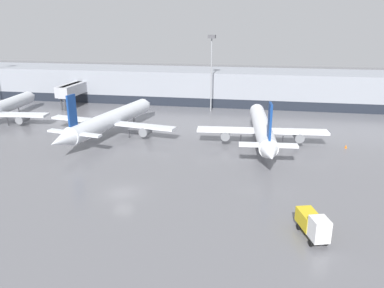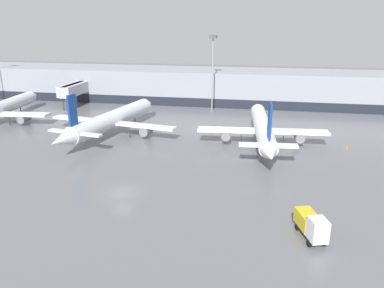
{
  "view_description": "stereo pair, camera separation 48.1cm",
  "coord_description": "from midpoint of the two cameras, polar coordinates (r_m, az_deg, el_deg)",
  "views": [
    {
      "loc": [
        17.28,
        -42.85,
        21.62
      ],
      "look_at": [
        6.98,
        13.32,
        3.0
      ],
      "focal_mm": 35.0,
      "sensor_mm": 36.0,
      "label": 1
    },
    {
      "loc": [
        17.75,
        -42.76,
        21.62
      ],
      "look_at": [
        6.98,
        13.32,
        3.0
      ],
      "focal_mm": 35.0,
      "sensor_mm": 36.0,
      "label": 2
    }
  ],
  "objects": [
    {
      "name": "apron_light_mast_4",
      "position": [
        94.05,
        2.86,
        13.84
      ],
      "size": [
        1.8,
        1.8,
        18.73
      ],
      "color": "gray",
      "rests_on": "ground_plane"
    },
    {
      "name": "ground_plane",
      "position": [
        51.06,
        -10.82,
        -7.34
      ],
      "size": [
        320.0,
        320.0,
        0.0
      ],
      "primitive_type": "plane",
      "color": "slate"
    },
    {
      "name": "parked_jet_1",
      "position": [
        76.63,
        -12.46,
        3.62
      ],
      "size": [
        27.58,
        34.89,
        10.13
      ],
      "rotation": [
        0.0,
        0.0,
        1.39
      ],
      "color": "silver",
      "rests_on": "ground_plane"
    },
    {
      "name": "service_truck_1",
      "position": [
        41.71,
        17.66,
        -11.52
      ],
      "size": [
        3.16,
        5.44,
        3.0
      ],
      "rotation": [
        0.0,
        0.0,
        5.01
      ],
      "color": "gold",
      "rests_on": "ground_plane"
    },
    {
      "name": "terminal_building",
      "position": [
        107.57,
        0.78,
        8.9
      ],
      "size": [
        160.0,
        27.12,
        9.0
      ],
      "color": "gray",
      "rests_on": "ground_plane"
    },
    {
      "name": "parked_jet_0",
      "position": [
        69.35,
        10.43,
        2.42
      ],
      "size": [
        23.86,
        33.82,
        10.19
      ],
      "rotation": [
        0.0,
        0.0,
        1.66
      ],
      "color": "silver",
      "rests_on": "ground_plane"
    },
    {
      "name": "traffic_cone_1",
      "position": [
        72.75,
        22.22,
        -0.35
      ],
      "size": [
        0.45,
        0.45,
        0.64
      ],
      "color": "orange",
      "rests_on": "ground_plane"
    }
  ]
}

